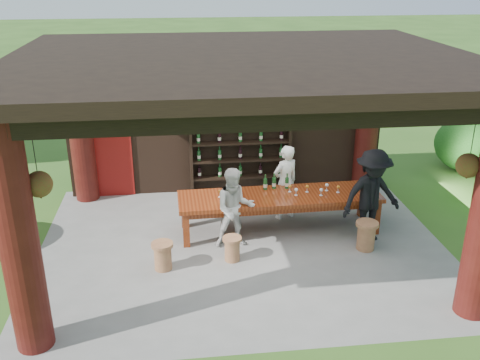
{
  "coord_description": "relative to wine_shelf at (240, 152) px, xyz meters",
  "views": [
    {
      "loc": [
        -1.07,
        -8.64,
        4.85
      ],
      "look_at": [
        0.0,
        0.4,
        1.15
      ],
      "focal_mm": 40.0,
      "sensor_mm": 36.0,
      "label": 1
    }
  ],
  "objects": [
    {
      "name": "stool_near_right",
      "position": [
        1.97,
        -2.83,
        -0.7
      ],
      "size": [
        0.41,
        0.41,
        0.54
      ],
      "rotation": [
        0.0,
        0.0,
        -0.36
      ],
      "color": "brown",
      "rests_on": "ground"
    },
    {
      "name": "table_glasses",
      "position": [
        0.93,
        -1.89,
        -0.16
      ],
      "size": [
        2.35,
        0.31,
        0.15
      ],
      "color": "silver",
      "rests_on": "tasting_table"
    },
    {
      "name": "tasting_table",
      "position": [
        0.53,
        -1.91,
        -0.35
      ],
      "size": [
        3.89,
        1.08,
        0.75
      ],
      "rotation": [
        0.0,
        0.0,
        0.02
      ],
      "color": "#60220D",
      "rests_on": "ground"
    },
    {
      "name": "pavilion",
      "position": [
        -0.26,
        -2.02,
        1.14
      ],
      "size": [
        7.5,
        6.0,
        3.6
      ],
      "color": "slate",
      "rests_on": "ground"
    },
    {
      "name": "shrubs",
      "position": [
        2.57,
        -1.73,
        -0.43
      ],
      "size": [
        15.57,
        7.52,
        1.36
      ],
      "color": "#194C14",
      "rests_on": "ground"
    },
    {
      "name": "stool_near_left",
      "position": [
        -0.49,
        -2.94,
        -0.75
      ],
      "size": [
        0.34,
        0.34,
        0.44
      ],
      "rotation": [
        0.0,
        0.0,
        -0.23
      ],
      "color": "brown",
      "rests_on": "ground"
    },
    {
      "name": "host",
      "position": [
        0.75,
        -1.36,
        -0.22
      ],
      "size": [
        0.67,
        0.57,
        1.55
      ],
      "primitive_type": "imported",
      "rotation": [
        0.0,
        0.0,
        3.56
      ],
      "color": "white",
      "rests_on": "ground"
    },
    {
      "name": "wine_shelf",
      "position": [
        0.0,
        0.0,
        0.0
      ],
      "size": [
        2.23,
        0.34,
        1.97
      ],
      "color": "black",
      "rests_on": "ground"
    },
    {
      "name": "guest_woman",
      "position": [
        -0.39,
        -2.42,
        -0.24
      ],
      "size": [
        0.76,
        0.6,
        1.51
      ],
      "primitive_type": "imported",
      "rotation": [
        0.0,
        0.0,
        0.04
      ],
      "color": "beige",
      "rests_on": "ground"
    },
    {
      "name": "guest_man",
      "position": [
        2.13,
        -2.48,
        -0.1
      ],
      "size": [
        1.27,
        0.89,
        1.79
      ],
      "primitive_type": "imported",
      "rotation": [
        0.0,
        0.0,
        0.2
      ],
      "color": "black",
      "rests_on": "ground"
    },
    {
      "name": "trees",
      "position": [
        3.01,
        -0.89,
        2.38
      ],
      "size": [
        21.67,
        11.51,
        4.8
      ],
      "color": "#3F2819",
      "rests_on": "ground"
    },
    {
      "name": "napkin_basket",
      "position": [
        -0.35,
        -1.91,
        -0.17
      ],
      "size": [
        0.26,
        0.19,
        0.14
      ],
      "primitive_type": "cube",
      "rotation": [
        0.0,
        0.0,
        0.02
      ],
      "color": "#BF6672",
      "rests_on": "tasting_table"
    },
    {
      "name": "table_bottles",
      "position": [
        0.5,
        -1.6,
        -0.08
      ],
      "size": [
        0.51,
        0.11,
        0.31
      ],
      "color": "#194C1E",
      "rests_on": "tasting_table"
    },
    {
      "name": "stool_far_left",
      "position": [
        -1.69,
        -3.09,
        -0.73
      ],
      "size": [
        0.38,
        0.38,
        0.49
      ],
      "rotation": [
        0.0,
        0.0,
        0.02
      ],
      "color": "brown",
      "rests_on": "ground"
    },
    {
      "name": "ground",
      "position": [
        -0.25,
        -2.45,
        -0.99
      ],
      "size": [
        90.0,
        90.0,
        0.0
      ],
      "primitive_type": "plane",
      "color": "#2D5119",
      "rests_on": "ground"
    }
  ]
}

